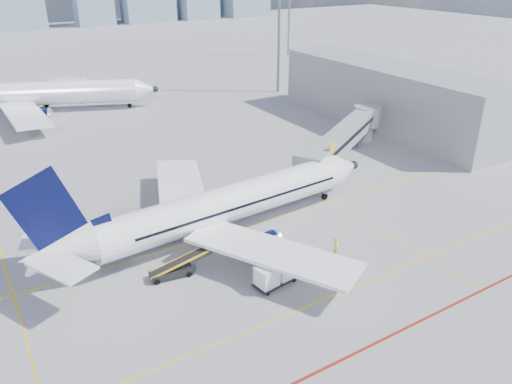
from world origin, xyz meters
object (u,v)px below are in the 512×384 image
Objects in this scene: baggage_tug at (318,267)px; cargo_dolly at (275,273)px; ramp_worker at (336,246)px; belt_loader at (173,271)px; second_aircraft at (36,94)px; main_aircraft at (218,207)px.

cargo_dolly is at bearing -163.55° from baggage_tug.
ramp_worker is at bearing 45.14° from baggage_tug.
baggage_tug is 0.41× the size of belt_loader.
belt_loader is 2.70× the size of ramp_worker.
second_aircraft is 7.60× the size of belt_loader.
main_aircraft is 18.99× the size of ramp_worker.
cargo_dolly reaches higher than baggage_tug.
second_aircraft is at bearing 88.36° from cargo_dolly.
second_aircraft reaches higher than cargo_dolly.
main_aircraft is at bearing 135.75° from baggage_tug.
second_aircraft is at bearing 98.34° from belt_loader.
main_aircraft is 11.59m from baggage_tug.
main_aircraft is 10.14m from cargo_dolly.
ramp_worker is at bearing -55.12° from second_aircraft.
main_aircraft is 7.03× the size of belt_loader.
main_aircraft reaches higher than cargo_dolly.
main_aircraft reaches higher than belt_loader.
cargo_dolly is 9.09m from belt_loader.
cargo_dolly is at bearing 134.84° from ramp_worker.
main_aircraft is at bearing 83.34° from cargo_dolly.
cargo_dolly is (0.20, -9.93, -2.06)m from main_aircraft.
belt_loader is at bearing -152.53° from main_aircraft.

